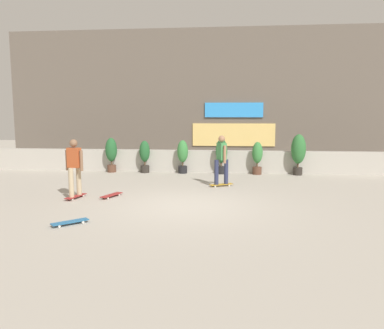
{
  "coord_description": "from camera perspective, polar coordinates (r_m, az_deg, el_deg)",
  "views": [
    {
      "loc": [
        1.14,
        -9.69,
        2.39
      ],
      "look_at": [
        0.0,
        1.5,
        0.9
      ],
      "focal_mm": 35.57,
      "sensor_mm": 36.0,
      "label": 1
    }
  ],
  "objects": [
    {
      "name": "potted_plant_4",
      "position": [
        15.37,
        9.78,
        1.2
      ],
      "size": [
        0.42,
        0.42,
        1.3
      ],
      "color": "brown",
      "rests_on": "ground"
    },
    {
      "name": "skater_foreground",
      "position": [
        11.25,
        -17.22,
        -0.19
      ],
      "size": [
        0.55,
        0.82,
        1.7
      ],
      "color": "maroon",
      "rests_on": "ground"
    },
    {
      "name": "ground_plane",
      "position": [
        10.05,
        -0.87,
        -6.21
      ],
      "size": [
        48.0,
        48.0,
        0.0
      ],
      "primitive_type": "plane",
      "color": "#A8A093"
    },
    {
      "name": "potted_plant_5",
      "position": [
        15.54,
        15.67,
        1.94
      ],
      "size": [
        0.57,
        0.57,
        1.62
      ],
      "color": "#2D2823",
      "rests_on": "ground"
    },
    {
      "name": "skater_far_right",
      "position": [
        12.61,
        4.44,
        0.92
      ],
      "size": [
        0.8,
        0.55,
        1.7
      ],
      "color": "#BF8C26",
      "rests_on": "ground"
    },
    {
      "name": "potted_plant_3",
      "position": [
        15.33,
        4.44,
        1.6
      ],
      "size": [
        0.47,
        0.47,
        1.41
      ],
      "color": "black",
      "rests_on": "ground"
    },
    {
      "name": "planter_wall",
      "position": [
        15.85,
        1.65,
        0.5
      ],
      "size": [
        18.0,
        0.4,
        0.9
      ],
      "primitive_type": "cube",
      "color": "#B2ADA3",
      "rests_on": "ground"
    },
    {
      "name": "potted_plant_2",
      "position": [
        15.45,
        -1.42,
        1.49
      ],
      "size": [
        0.44,
        0.44,
        1.35
      ],
      "color": "black",
      "rests_on": "ground"
    },
    {
      "name": "building_backdrop",
      "position": [
        19.74,
        2.54,
        10.02
      ],
      "size": [
        20.0,
        2.08,
        6.5
      ],
      "color": "#60564C",
      "rests_on": "ground"
    },
    {
      "name": "potted_plant_1",
      "position": [
        15.73,
        -7.11,
        1.45
      ],
      "size": [
        0.43,
        0.43,
        1.32
      ],
      "color": "#2D2823",
      "rests_on": "ground"
    },
    {
      "name": "skateboard_near_camera",
      "position": [
        8.78,
        -17.82,
        -8.2
      ],
      "size": [
        0.72,
        0.7,
        0.08
      ],
      "color": "#266699",
      "rests_on": "ground"
    },
    {
      "name": "potted_plant_0",
      "position": [
        16.09,
        -12.01,
        1.78
      ],
      "size": [
        0.48,
        0.48,
        1.43
      ],
      "color": "brown",
      "rests_on": "ground"
    },
    {
      "name": "skateboard_aside",
      "position": [
        11.31,
        -11.99,
        -4.5
      ],
      "size": [
        0.47,
        0.82,
        0.08
      ],
      "color": "maroon",
      "rests_on": "ground"
    }
  ]
}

